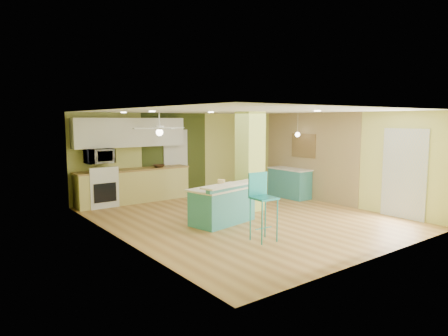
{
  "coord_description": "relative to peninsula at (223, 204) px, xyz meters",
  "views": [
    {
      "loc": [
        -5.9,
        -7.13,
        2.29
      ],
      "look_at": [
        -0.25,
        0.4,
        1.16
      ],
      "focal_mm": 32.0,
      "sensor_mm": 36.0,
      "label": 1
    }
  ],
  "objects": [
    {
      "name": "floor",
      "position": [
        0.68,
        0.14,
        -0.44
      ],
      "size": [
        6.0,
        7.0,
        0.01
      ],
      "primitive_type": "cube",
      "color": "olive",
      "rests_on": "ground"
    },
    {
      "name": "ceiling",
      "position": [
        0.68,
        0.14,
        2.07
      ],
      "size": [
        6.0,
        7.0,
        0.01
      ],
      "primitive_type": "cube",
      "color": "white",
      "rests_on": "wall_back"
    },
    {
      "name": "wall_back",
      "position": [
        0.68,
        3.64,
        0.82
      ],
      "size": [
        6.0,
        0.01,
        2.5
      ],
      "primitive_type": "cube",
      "color": "#D2D572",
      "rests_on": "floor"
    },
    {
      "name": "wall_front",
      "position": [
        0.68,
        -3.37,
        0.82
      ],
      "size": [
        6.0,
        0.01,
        2.5
      ],
      "primitive_type": "cube",
      "color": "#D2D572",
      "rests_on": "floor"
    },
    {
      "name": "wall_left",
      "position": [
        -2.32,
        0.14,
        0.82
      ],
      "size": [
        0.01,
        7.0,
        2.5
      ],
      "primitive_type": "cube",
      "color": "#D2D572",
      "rests_on": "floor"
    },
    {
      "name": "wall_right",
      "position": [
        3.69,
        0.14,
        0.82
      ],
      "size": [
        0.01,
        7.0,
        2.5
      ],
      "primitive_type": "cube",
      "color": "#D2D572",
      "rests_on": "floor"
    },
    {
      "name": "wood_panel",
      "position": [
        3.67,
        0.74,
        0.82
      ],
      "size": [
        0.02,
        3.4,
        2.5
      ],
      "primitive_type": "cube",
      "color": "olive",
      "rests_on": "floor"
    },
    {
      "name": "olive_accent",
      "position": [
        0.88,
        3.63,
        0.82
      ],
      "size": [
        2.2,
        0.02,
        2.5
      ],
      "primitive_type": "cube",
      "color": "#3B471C",
      "rests_on": "floor"
    },
    {
      "name": "interior_door",
      "position": [
        0.88,
        3.6,
        0.57
      ],
      "size": [
        0.82,
        0.05,
        2.0
      ],
      "primitive_type": "cube",
      "color": "white",
      "rests_on": "floor"
    },
    {
      "name": "french_door",
      "position": [
        3.65,
        -2.16,
        0.62
      ],
      "size": [
        0.04,
        1.08,
        2.1
      ],
      "primitive_type": "cube",
      "color": "silver",
      "rests_on": "floor"
    },
    {
      "name": "column",
      "position": [
        1.33,
        0.64,
        0.82
      ],
      "size": [
        0.55,
        0.55,
        2.5
      ],
      "primitive_type": "cube",
      "color": "#CBE269",
      "rests_on": "floor"
    },
    {
      "name": "kitchen_run",
      "position": [
        -0.62,
        3.34,
        0.04
      ],
      "size": [
        3.25,
        0.63,
        0.94
      ],
      "color": "#CEC36C",
      "rests_on": "floor"
    },
    {
      "name": "stove",
      "position": [
        -1.57,
        3.33,
        0.03
      ],
      "size": [
        0.76,
        0.66,
        1.08
      ],
      "color": "white",
      "rests_on": "floor"
    },
    {
      "name": "upper_cabinets",
      "position": [
        -0.62,
        3.46,
        1.52
      ],
      "size": [
        3.2,
        0.34,
        0.8
      ],
      "primitive_type": "cube",
      "color": "white",
      "rests_on": "wall_back"
    },
    {
      "name": "microwave",
      "position": [
        -1.57,
        3.34,
        0.92
      ],
      "size": [
        0.7,
        0.48,
        0.39
      ],
      "primitive_type": "imported",
      "color": "silver",
      "rests_on": "wall_back"
    },
    {
      "name": "ceiling_fan",
      "position": [
        -0.42,
        2.14,
        1.65
      ],
      "size": [
        1.41,
        1.41,
        0.61
      ],
      "color": "white",
      "rests_on": "ceiling"
    },
    {
      "name": "pendant_lamp",
      "position": [
        3.33,
        0.89,
        1.45
      ],
      "size": [
        0.14,
        0.14,
        0.69
      ],
      "color": "silver",
      "rests_on": "ceiling"
    },
    {
      "name": "wall_decor",
      "position": [
        3.65,
        0.94,
        1.12
      ],
      "size": [
        0.03,
        0.9,
        0.7
      ],
      "primitive_type": "cube",
      "color": "brown",
      "rests_on": "wood_panel"
    },
    {
      "name": "peninsula",
      "position": [
        0.0,
        0.0,
        0.0
      ],
      "size": [
        1.8,
        1.24,
        0.93
      ],
      "rotation": [
        0.0,
        0.0,
        0.2
      ],
      "color": "teal",
      "rests_on": "floor"
    },
    {
      "name": "bar_stool",
      "position": [
        -0.17,
        -1.45,
        0.44
      ],
      "size": [
        0.46,
        0.46,
        1.3
      ],
      "rotation": [
        0.0,
        0.0,
        -0.08
      ],
      "color": "teal",
      "rests_on": "floor"
    },
    {
      "name": "side_counter",
      "position": [
        3.38,
        1.22,
        0.0
      ],
      "size": [
        0.57,
        1.35,
        0.87
      ],
      "color": "teal",
      "rests_on": "floor"
    },
    {
      "name": "fruit_bowl",
      "position": [
        0.12,
        3.24,
        0.55
      ],
      "size": [
        0.37,
        0.37,
        0.08
      ],
      "primitive_type": "imported",
      "rotation": [
        0.0,
        0.0,
        -0.14
      ],
      "color": "#332114",
      "rests_on": "kitchen_run"
    },
    {
      "name": "canister",
      "position": [
        0.08,
        0.16,
        0.45
      ],
      "size": [
        0.17,
        0.17,
        0.15
      ],
      "primitive_type": "cylinder",
      "color": "yellow",
      "rests_on": "peninsula"
    }
  ]
}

